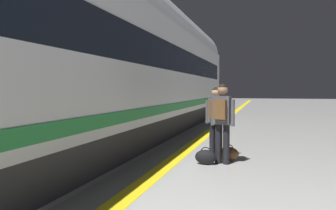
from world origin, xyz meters
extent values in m
cube|color=yellow|center=(-0.77, 10.00, 0.00)|extent=(0.36, 80.00, 0.01)
cube|color=slate|center=(-1.16, 10.00, 0.00)|extent=(0.75, 80.00, 0.01)
cube|color=#38383D|center=(-3.01, 6.64, 0.35)|extent=(2.67, 30.56, 0.70)
cube|color=silver|center=(-3.01, 6.64, 2.15)|extent=(2.90, 31.83, 2.90)
cube|color=black|center=(-3.01, 6.64, 2.50)|extent=(2.93, 29.92, 0.80)
cube|color=#268C3F|center=(-3.01, 6.64, 1.00)|extent=(2.94, 31.19, 0.24)
cube|color=gray|center=(-4.47, 11.42, 1.90)|extent=(0.02, 0.90, 2.00)
cylinder|color=black|center=(-0.01, 9.14, 0.40)|extent=(0.13, 0.13, 0.79)
cylinder|color=black|center=(0.15, 9.11, 0.40)|extent=(0.13, 0.13, 0.79)
cube|color=#4C4C51|center=(0.07, 9.13, 1.07)|extent=(0.34, 0.23, 0.56)
cylinder|color=#4C4C51|center=(-0.13, 9.17, 1.03)|extent=(0.08, 0.08, 0.53)
cylinder|color=#4C4C51|center=(0.28, 9.11, 1.03)|extent=(0.08, 0.08, 0.53)
sphere|color=tan|center=(0.07, 9.13, 1.48)|extent=(0.21, 0.21, 0.21)
sphere|color=black|center=(0.07, 9.13, 1.50)|extent=(0.19, 0.19, 0.19)
cube|color=brown|center=(0.05, 8.99, 1.09)|extent=(0.26, 0.17, 0.38)
ellipsoid|color=brown|center=(0.39, 8.79, 0.15)|extent=(0.44, 0.26, 0.30)
torus|color=brown|center=(0.39, 8.79, 0.25)|extent=(0.22, 0.02, 0.22)
cylinder|color=black|center=(0.21, 8.47, 0.41)|extent=(0.14, 0.14, 0.82)
cylinder|color=black|center=(0.38, 8.43, 0.41)|extent=(0.14, 0.14, 0.82)
cube|color=#4C4C51|center=(0.29, 8.45, 1.11)|extent=(0.37, 0.26, 0.59)
cylinder|color=#4C4C51|center=(0.09, 8.51, 1.06)|extent=(0.09, 0.09, 0.55)
cylinder|color=#4C4C51|center=(0.51, 8.41, 1.06)|extent=(0.09, 0.09, 0.55)
sphere|color=#A37556|center=(0.29, 8.45, 1.53)|extent=(0.21, 0.21, 0.21)
sphere|color=black|center=(0.29, 8.45, 1.56)|extent=(0.20, 0.20, 0.20)
cube|color=brown|center=(0.26, 8.31, 1.13)|extent=(0.28, 0.19, 0.39)
ellipsoid|color=black|center=(-0.03, 8.30, 0.15)|extent=(0.44, 0.26, 0.30)
torus|color=black|center=(-0.03, 8.30, 0.25)|extent=(0.22, 0.02, 0.22)
camera|label=1|loc=(1.12, 1.30, 1.55)|focal=37.00mm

